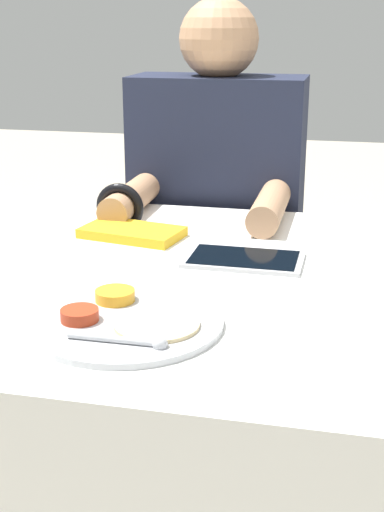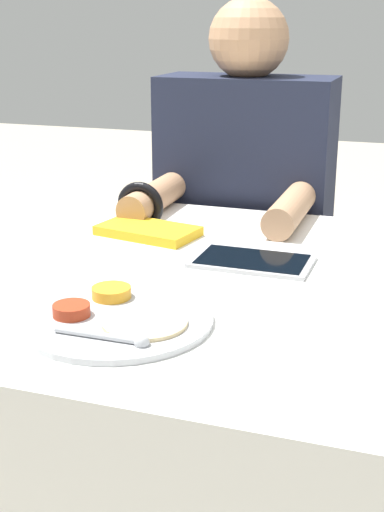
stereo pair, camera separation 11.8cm
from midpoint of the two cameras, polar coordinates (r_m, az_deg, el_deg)
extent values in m
cube|color=silver|center=(1.45, 0.95, -14.84)|extent=(1.25, 0.94, 0.73)
cylinder|color=#B7BABF|center=(1.07, -2.88, -5.14)|extent=(0.29, 0.29, 0.01)
cylinder|color=gold|center=(1.14, -3.53, -2.98)|extent=(0.06, 0.06, 0.02)
cylinder|color=#A83319|center=(1.08, -6.54, -4.38)|extent=(0.06, 0.06, 0.02)
cylinder|color=beige|center=(1.04, -0.55, -5.41)|extent=(0.13, 0.13, 0.01)
cylinder|color=#B7BABF|center=(1.00, -4.19, -6.42)|extent=(0.13, 0.01, 0.01)
sphere|color=#B7BABF|center=(0.98, -0.58, -6.96)|extent=(0.02, 0.02, 0.02)
cube|color=silver|center=(1.50, -1.29, 1.78)|extent=(0.22, 0.15, 0.01)
cube|color=gold|center=(1.50, -1.29, 2.00)|extent=(0.22, 0.15, 0.02)
cube|color=#B7B7BC|center=(1.34, 7.38, -0.47)|extent=(0.22, 0.14, 0.01)
cube|color=black|center=(1.34, 7.38, -0.28)|extent=(0.20, 0.12, 0.00)
cube|color=black|center=(2.03, 5.61, -9.18)|extent=(0.39, 0.22, 0.44)
cube|color=#1E2338|center=(1.85, 6.10, 5.03)|extent=(0.43, 0.20, 0.59)
sphere|color=tan|center=(1.80, 6.53, 16.89)|extent=(0.19, 0.19, 0.19)
cylinder|color=tan|center=(1.68, -1.02, 4.70)|extent=(0.07, 0.29, 0.07)
cylinder|color=tan|center=(1.60, 10.02, 3.74)|extent=(0.07, 0.29, 0.07)
torus|color=black|center=(1.60, -2.06, 4.00)|extent=(0.11, 0.02, 0.11)
camera|label=1|loc=(0.06, -87.14, 0.96)|focal=50.00mm
camera|label=2|loc=(0.06, 92.86, -0.96)|focal=50.00mm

